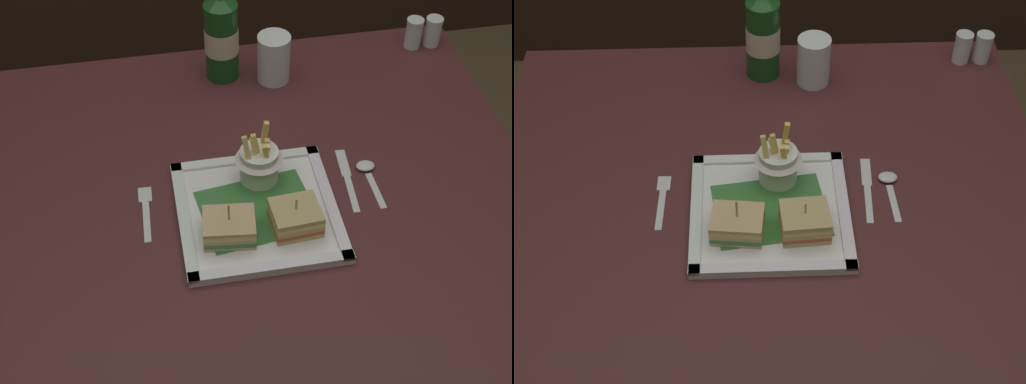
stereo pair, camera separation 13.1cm
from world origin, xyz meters
TOP-DOWN VIEW (x-y plane):
  - dining_table at (0.00, 0.00)m, footprint 1.03×0.95m
  - square_plate at (-0.00, -0.03)m, footprint 0.28×0.28m
  - sandwich_half_left at (-0.06, -0.08)m, footprint 0.09×0.08m
  - sandwich_half_right at (0.06, -0.08)m, footprint 0.09×0.08m
  - fries_cup at (0.02, 0.04)m, footprint 0.09×0.09m
  - beer_bottle at (-0.00, 0.38)m, footprint 0.07×0.07m
  - water_glass at (0.10, 0.34)m, footprint 0.07×0.07m
  - fork at (-0.19, 0.01)m, footprint 0.03×0.13m
  - knife at (0.18, 0.03)m, footprint 0.03×0.16m
  - spoon at (0.22, 0.03)m, footprint 0.04×0.12m
  - salt_shaker at (0.43, 0.40)m, footprint 0.04×0.04m
  - pepper_shaker at (0.47, 0.40)m, footprint 0.04×0.04m

SIDE VIEW (x-z plane):
  - dining_table at x=0.00m, z-range 0.25..0.97m
  - knife at x=0.18m, z-range 0.73..0.73m
  - fork at x=-0.19m, z-range 0.73..0.73m
  - spoon at x=0.22m, z-range 0.73..0.74m
  - square_plate at x=0.00m, z-range 0.72..0.74m
  - pepper_shaker at x=0.47m, z-range 0.72..0.79m
  - salt_shaker at x=0.43m, z-range 0.72..0.79m
  - sandwich_half_left at x=-0.06m, z-range 0.72..0.79m
  - sandwich_half_right at x=0.06m, z-range 0.72..0.79m
  - water_glass at x=0.10m, z-range 0.72..0.82m
  - fries_cup at x=0.02m, z-range 0.73..0.84m
  - beer_bottle at x=0.00m, z-range 0.69..0.96m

